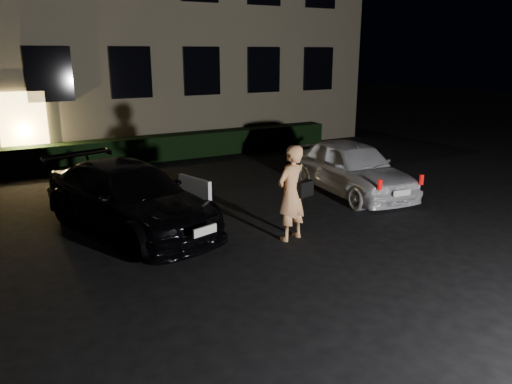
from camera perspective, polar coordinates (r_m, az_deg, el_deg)
ground at (r=8.67m, az=7.89°, el=-9.56°), size 80.00×80.00×0.00m
hedge at (r=17.66m, az=-13.15°, el=4.71°), size 15.00×0.70×0.85m
sedan at (r=10.89m, az=-14.29°, el=-0.61°), size 3.20×5.21×1.41m
hatch at (r=13.53m, az=10.91°, el=2.79°), size 2.13×4.35×1.43m
man at (r=9.93m, az=4.10°, el=-0.11°), size 0.89×0.64×1.94m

